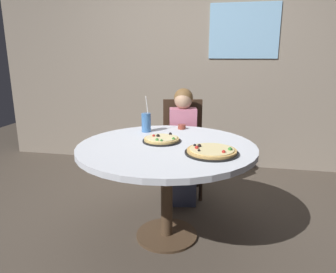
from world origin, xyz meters
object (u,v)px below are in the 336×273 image
at_px(pizza_cheese, 162,139).
at_px(dining_table, 167,156).
at_px(soda_cup, 146,122).
at_px(sauce_bowl, 182,127).
at_px(chair_wooden, 183,141).
at_px(pizza_veggie, 212,151).
at_px(diner_child, 183,151).

bearing_deg(pizza_cheese, dining_table, -54.63).
bearing_deg(soda_cup, sauce_bowl, 29.12).
xyz_separation_m(dining_table, sauce_bowl, (0.03, 0.52, 0.11)).
relative_size(dining_table, sauce_bowl, 18.69).
bearing_deg(chair_wooden, dining_table, -88.93).
bearing_deg(pizza_veggie, dining_table, 155.99).
xyz_separation_m(chair_wooden, pizza_veggie, (0.35, -1.05, 0.24)).
distance_m(pizza_veggie, pizza_cheese, 0.45).
distance_m(chair_wooden, diner_child, 0.19).
bearing_deg(pizza_veggie, sauce_bowl, 114.45).
xyz_separation_m(diner_child, soda_cup, (-0.27, -0.35, 0.35)).
bearing_deg(chair_wooden, soda_cup, -113.80).
bearing_deg(sauce_bowl, pizza_veggie, -65.55).
xyz_separation_m(dining_table, pizza_cheese, (-0.06, 0.08, 0.10)).
height_order(pizza_cheese, sauce_bowl, pizza_cheese).
distance_m(chair_wooden, pizza_veggie, 1.13).
height_order(diner_child, soda_cup, diner_child).
bearing_deg(sauce_bowl, dining_table, -93.38).
bearing_deg(pizza_cheese, soda_cup, 124.55).
bearing_deg(pizza_veggie, chair_wooden, 108.61).
bearing_deg(diner_child, soda_cup, -126.90).
bearing_deg(dining_table, chair_wooden, 91.07).
distance_m(pizza_cheese, soda_cup, 0.35).
height_order(chair_wooden, diner_child, diner_child).
height_order(dining_table, pizza_veggie, pizza_veggie).
height_order(chair_wooden, soda_cup, soda_cup).
bearing_deg(pizza_cheese, chair_wooden, 87.29).
bearing_deg(soda_cup, diner_child, 53.10).
bearing_deg(sauce_bowl, diner_child, 94.93).
bearing_deg(diner_child, pizza_cheese, -96.19).
distance_m(diner_child, pizza_veggie, 0.97).
xyz_separation_m(chair_wooden, sauce_bowl, (0.05, -0.38, 0.24)).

